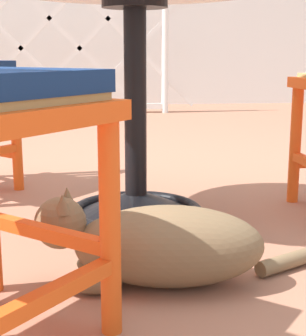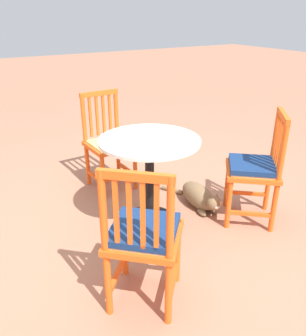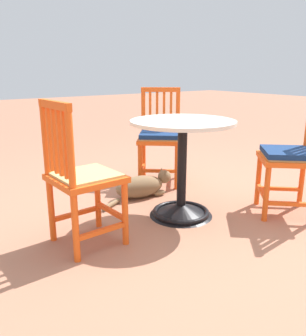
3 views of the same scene
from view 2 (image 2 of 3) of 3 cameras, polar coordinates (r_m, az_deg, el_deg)
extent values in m
plane|color=#A36B51|center=(2.77, -0.69, -10.88)|extent=(24.00, 24.00, 0.00)
cone|color=black|center=(2.88, -0.52, -8.09)|extent=(0.48, 0.48, 0.10)
torus|color=black|center=(2.89, -0.52, -8.51)|extent=(0.44, 0.44, 0.04)
cylinder|color=black|center=(2.72, -0.55, -2.35)|extent=(0.07, 0.07, 0.66)
cylinder|color=black|center=(2.60, -0.58, 3.82)|extent=(0.20, 0.20, 0.04)
cylinder|color=silver|center=(2.59, -0.58, 4.49)|extent=(0.76, 0.76, 0.02)
cylinder|color=#EA5619|center=(2.30, -4.65, -12.38)|extent=(0.04, 0.04, 0.45)
cylinder|color=#EA5619|center=(2.24, 3.98, -13.42)|extent=(0.04, 0.04, 0.45)
cylinder|color=#EA5619|center=(1.90, -7.73, -12.77)|extent=(0.04, 0.04, 0.91)
cylinder|color=#EA5619|center=(1.83, 2.70, -14.15)|extent=(0.04, 0.04, 0.91)
cube|color=#EA5619|center=(2.23, -5.81, -16.68)|extent=(0.27, 0.25, 0.03)
cube|color=#EA5619|center=(2.17, 3.27, -17.91)|extent=(0.27, 0.25, 0.03)
cube|color=#EA5619|center=(2.30, -0.40, -14.02)|extent=(0.25, 0.27, 0.03)
cube|color=#EA5619|center=(2.01, -1.43, -11.11)|extent=(0.57, 0.57, 0.04)
cube|color=tan|center=(1.99, -1.44, -10.59)|extent=(0.49, 0.49, 0.02)
cube|color=#EA5619|center=(1.76, -6.02, -7.24)|extent=(0.03, 0.03, 0.39)
cube|color=#EA5619|center=(1.74, -3.86, -7.49)|extent=(0.03, 0.03, 0.39)
cube|color=#EA5619|center=(1.73, -1.66, -7.75)|extent=(0.03, 0.03, 0.39)
cube|color=#EA5619|center=(1.71, 0.58, -7.99)|extent=(0.03, 0.03, 0.39)
cube|color=#EA5619|center=(1.63, -2.91, -1.35)|extent=(0.28, 0.30, 0.04)
cube|color=navy|center=(1.98, -1.44, -9.88)|extent=(0.51, 0.51, 0.04)
cylinder|color=#EA5619|center=(2.80, 12.23, -5.53)|extent=(0.04, 0.04, 0.45)
cylinder|color=#EA5619|center=(3.10, 12.01, -2.43)|extent=(0.04, 0.04, 0.45)
cylinder|color=#EA5619|center=(2.75, 19.74, -1.73)|extent=(0.04, 0.04, 0.91)
cylinder|color=#EA5619|center=(3.05, 18.75, 1.05)|extent=(0.04, 0.04, 0.91)
cube|color=#EA5619|center=(2.86, 15.50, -7.20)|extent=(0.24, 0.28, 0.03)
cube|color=#EA5619|center=(3.16, 14.95, -4.00)|extent=(0.24, 0.28, 0.03)
cube|color=#EA5619|center=(2.98, 12.02, -4.83)|extent=(0.28, 0.24, 0.03)
cube|color=#EA5619|center=(2.88, 15.84, -0.47)|extent=(0.56, 0.56, 0.04)
cube|color=tan|center=(2.87, 15.89, -0.07)|extent=(0.49, 0.49, 0.02)
cube|color=#EA5619|center=(2.72, 20.18, 3.15)|extent=(0.03, 0.03, 0.39)
cube|color=#EA5619|center=(2.79, 19.95, 3.65)|extent=(0.03, 0.03, 0.39)
cube|color=#EA5619|center=(2.85, 19.74, 4.13)|extent=(0.03, 0.03, 0.39)
cube|color=#EA5619|center=(2.91, 19.53, 4.59)|extent=(0.03, 0.03, 0.39)
cube|color=#EA5619|center=(2.76, 20.46, 7.98)|extent=(0.31, 0.27, 0.04)
cube|color=navy|center=(2.86, 15.96, 0.48)|extent=(0.51, 0.51, 0.04)
cylinder|color=#EA5619|center=(3.34, -2.92, 0.13)|extent=(0.04, 0.04, 0.45)
cylinder|color=#EA5619|center=(3.20, -8.14, -1.25)|extent=(0.04, 0.04, 0.45)
cylinder|color=#EA5619|center=(3.54, -5.85, 5.42)|extent=(0.04, 0.04, 0.91)
cylinder|color=#EA5619|center=(3.40, -10.90, 4.32)|extent=(0.04, 0.04, 0.91)
cube|color=#EA5619|center=(3.51, -4.32, -0.18)|extent=(0.34, 0.04, 0.03)
cube|color=#EA5619|center=(3.38, -9.33, -1.51)|extent=(0.34, 0.04, 0.03)
cube|color=#EA5619|center=(3.29, -5.44, -1.41)|extent=(0.04, 0.34, 0.03)
cube|color=#EA5619|center=(3.33, -7.02, 3.72)|extent=(0.42, 0.42, 0.04)
cube|color=tan|center=(3.32, -7.04, 4.07)|extent=(0.37, 0.37, 0.02)
cube|color=#EA5619|center=(3.44, -7.01, 8.75)|extent=(0.02, 0.02, 0.39)
cube|color=#EA5619|center=(3.41, -8.04, 8.56)|extent=(0.02, 0.02, 0.39)
cube|color=#EA5619|center=(3.38, -9.08, 8.36)|extent=(0.02, 0.02, 0.39)
cube|color=#EA5619|center=(3.36, -10.14, 8.16)|extent=(0.02, 0.02, 0.39)
cube|color=#EA5619|center=(3.35, -8.78, 11.92)|extent=(0.05, 0.38, 0.04)
ellipsoid|color=brown|center=(3.14, 7.32, -4.44)|extent=(0.46, 0.25, 0.19)
ellipsoid|color=silver|center=(3.07, 8.26, -5.42)|extent=(0.20, 0.17, 0.14)
sphere|color=brown|center=(2.93, 9.87, -5.63)|extent=(0.12, 0.12, 0.12)
ellipsoid|color=silver|center=(2.90, 10.30, -6.21)|extent=(0.05, 0.06, 0.04)
cone|color=brown|center=(2.93, 10.34, -4.47)|extent=(0.04, 0.04, 0.04)
cone|color=brown|center=(2.89, 9.28, -4.73)|extent=(0.04, 0.04, 0.04)
ellipsoid|color=brown|center=(3.08, 9.71, -6.66)|extent=(0.13, 0.07, 0.05)
ellipsoid|color=brown|center=(3.02, 7.95, -7.13)|extent=(0.13, 0.07, 0.05)
cylinder|color=brown|center=(3.37, 3.11, -3.56)|extent=(0.21, 0.14, 0.04)
camera|label=1|loc=(3.67, 23.99, 5.34)|focal=57.44mm
camera|label=3|loc=(3.84, -41.74, 10.64)|focal=37.79mm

